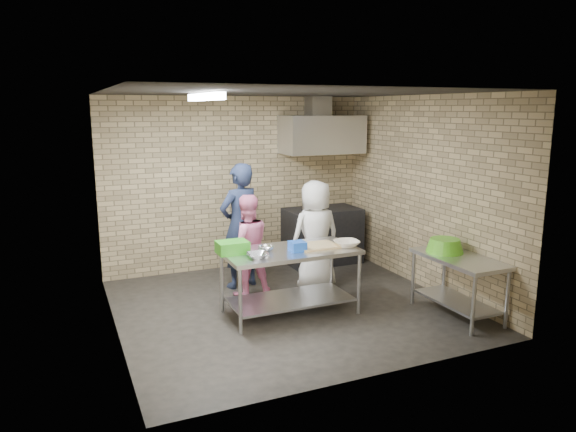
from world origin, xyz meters
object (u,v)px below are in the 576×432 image
(bottle_green, at_px, (341,139))
(woman_pink, at_px, (246,245))
(stove, at_px, (322,235))
(woman_white, at_px, (315,235))
(blue_tub, at_px, (297,246))
(green_basin, at_px, (445,245))
(prep_table, at_px, (290,281))
(man_navy, at_px, (240,226))
(side_counter, at_px, (457,286))
(green_crate, at_px, (232,247))

(bottle_green, xyz_separation_m, woman_pink, (-2.12, -1.25, -1.32))
(stove, distance_m, woman_white, 1.34)
(blue_tub, relative_size, green_basin, 0.40)
(prep_table, xyz_separation_m, man_navy, (-0.23, 1.23, 0.48))
(side_counter, height_order, green_crate, green_crate)
(prep_table, distance_m, stove, 2.33)
(man_navy, bearing_deg, woman_white, 136.93)
(green_crate, bearing_deg, blue_tub, -16.35)
(stove, distance_m, green_crate, 2.76)
(green_basin, distance_m, woman_pink, 2.58)
(man_navy, distance_m, woman_white, 1.07)
(blue_tub, height_order, bottle_green, bottle_green)
(bottle_green, relative_size, man_navy, 0.08)
(stove, xyz_separation_m, bottle_green, (0.45, 0.24, 1.57))
(side_counter, relative_size, woman_white, 0.78)
(side_counter, height_order, blue_tub, blue_tub)
(prep_table, height_order, bottle_green, bottle_green)
(prep_table, height_order, man_navy, man_navy)
(green_basin, bearing_deg, blue_tub, 163.12)
(green_basin, bearing_deg, bottle_green, 89.58)
(bottle_green, xyz_separation_m, woman_white, (-1.13, -1.35, -1.24))
(green_basin, distance_m, man_navy, 2.78)
(woman_pink, xyz_separation_m, woman_white, (0.99, -0.11, 0.08))
(blue_tub, bearing_deg, side_counter, -23.70)
(stove, bearing_deg, green_crate, -140.34)
(green_crate, height_order, man_navy, man_navy)
(side_counter, height_order, man_navy, man_navy)
(man_navy, bearing_deg, green_crate, 50.68)
(side_counter, bearing_deg, prep_table, 154.30)
(woman_white, bearing_deg, woman_pink, -9.06)
(prep_table, relative_size, woman_white, 1.06)
(side_counter, xyz_separation_m, woman_pink, (-2.12, 1.74, 0.32))
(blue_tub, relative_size, woman_pink, 0.13)
(woman_pink, bearing_deg, bottle_green, -146.37)
(green_basin, bearing_deg, woman_white, 128.67)
(bottle_green, height_order, woman_white, bottle_green)
(side_counter, xyz_separation_m, bottle_green, (0.00, 2.99, 1.64))
(side_counter, relative_size, green_basin, 2.61)
(blue_tub, bearing_deg, green_crate, 163.65)
(woman_pink, height_order, woman_white, woman_white)
(green_basin, xyz_separation_m, man_navy, (-2.06, 1.87, 0.05))
(prep_table, distance_m, man_navy, 1.34)
(blue_tub, distance_m, woman_pink, 1.02)
(man_navy, relative_size, woman_pink, 1.28)
(man_navy, xyz_separation_m, woman_pink, (-0.04, -0.37, -0.19))
(green_crate, bearing_deg, man_navy, 67.09)
(stove, bearing_deg, green_basin, -80.24)
(stove, height_order, man_navy, man_navy)
(prep_table, distance_m, blue_tub, 0.48)
(side_counter, distance_m, woman_pink, 2.76)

